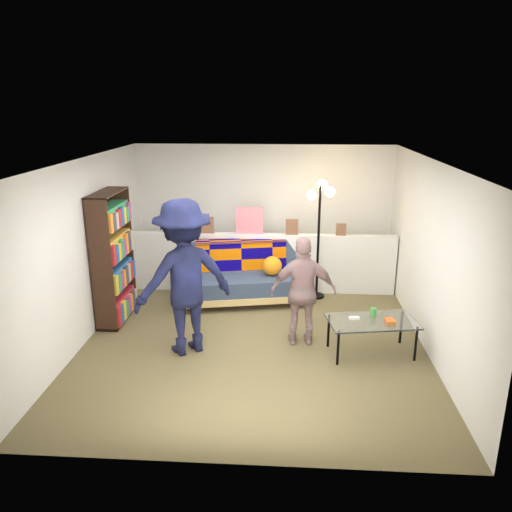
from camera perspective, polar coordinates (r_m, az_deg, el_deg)
The scene contains 10 objects.
ground at distance 6.92m, azimuth -0.22°, elevation -9.32°, with size 5.00×5.00×0.00m, color brown.
room_shell at distance 6.81m, azimuth 0.04°, elevation 5.18°, with size 4.60×5.05×2.45m.
half_wall_ledge at distance 8.40m, azimuth 0.62°, elevation -0.76°, with size 4.45×0.15×1.00m, color silver.
ledge_decor at distance 8.21m, azimuth -0.95°, elevation 3.72°, with size 2.97×0.02×0.45m.
futon_sofa at distance 8.04m, azimuth -1.39°, elevation -2.46°, with size 2.07×1.26×0.83m.
bookshelf at distance 7.48m, azimuth -16.05°, elevation -0.61°, with size 0.32×0.95×1.90m.
coffee_table at distance 6.51m, azimuth 13.18°, elevation -7.42°, with size 1.18×0.78×0.57m.
floor_lamp at distance 7.98m, azimuth 7.33°, elevation 4.59°, with size 0.42×0.35×1.93m.
person_left at distance 6.29m, azimuth -8.23°, elevation -2.46°, with size 1.28×0.74×1.99m, color black.
person_right at distance 6.52m, azimuth 5.42°, elevation -4.08°, with size 0.86×0.36×1.46m, color tan.
Camera 1 is at (0.43, -6.17, 3.09)m, focal length 35.00 mm.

